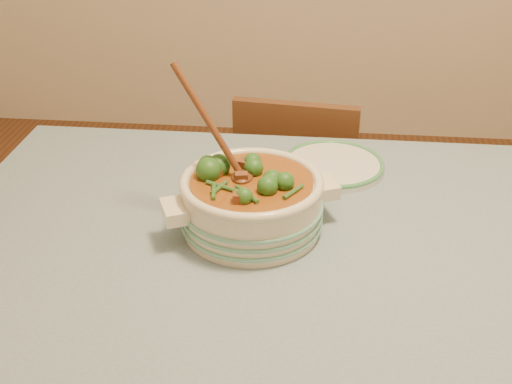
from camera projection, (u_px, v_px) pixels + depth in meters
The scene contains 5 objects.
dining_table at pixel (328, 286), 1.35m from camera, with size 1.68×1.08×0.76m.
stew_casserole at pixel (251, 198), 1.34m from camera, with size 0.38×0.38×0.35m.
white_plate at pixel (333, 165), 1.60m from camera, with size 0.30×0.30×0.02m.
condiment_bowl at pixel (222, 170), 1.55m from camera, with size 0.12×0.12×0.05m.
chair_far at pixel (297, 191), 2.12m from camera, with size 0.41×0.41×0.80m.
Camera 1 is at (-0.04, -1.08, 1.51)m, focal length 45.00 mm.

